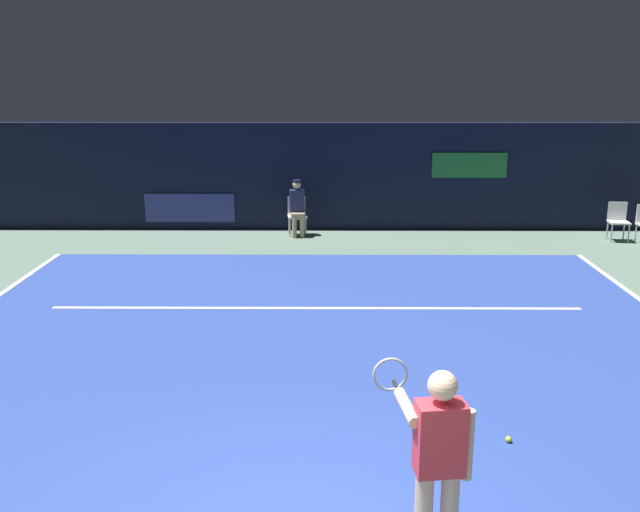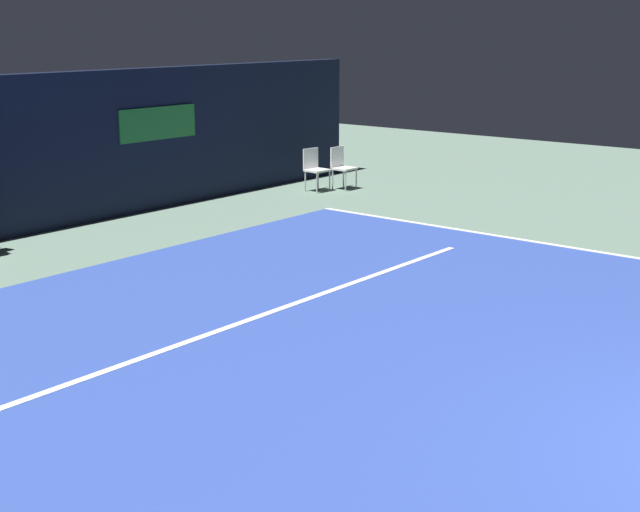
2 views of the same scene
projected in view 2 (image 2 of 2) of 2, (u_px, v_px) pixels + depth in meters
The scene contains 6 objects.
ground_plane at pixel (388, 352), 9.62m from camera, with size 35.16×35.16×0.00m, color slate.
court_surface at pixel (388, 351), 9.62m from camera, with size 11.18×10.58×0.01m, color #2D479E.
line_sideline_left at pixel (597, 252), 13.78m from camera, with size 0.10×10.58×0.01m, color white.
line_service at pixel (260, 316), 10.75m from camera, with size 8.72×0.10×0.01m, color white.
courtside_chair_near at pixel (315, 167), 18.76m from camera, with size 0.48×0.46×0.88m.
courtside_chair_far at pixel (342, 165), 18.99m from camera, with size 0.44×0.42×0.88m.
Camera 2 is at (-7.49, -0.87, 3.38)m, focal length 50.97 mm.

